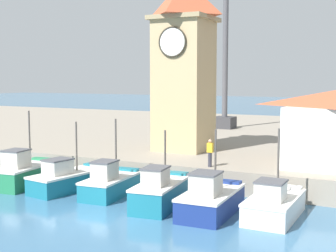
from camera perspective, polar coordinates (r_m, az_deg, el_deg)
name	(u,v)px	position (r m, az deg, el deg)	size (l,w,h in m)	color
ground_plane	(87,221)	(22.19, -9.79, -11.34)	(300.00, 300.00, 0.00)	#386689
quay_wharf	(258,138)	(46.57, 10.97, -1.50)	(120.00, 40.00, 1.38)	gray
fishing_boat_far_left	(24,173)	(29.87, -17.12, -5.47)	(2.52, 4.65, 4.55)	#237A4C
fishing_boat_left_outer	(69,179)	(28.14, -12.03, -6.29)	(2.61, 5.19, 3.98)	#196B7F
fishing_boat_left_inner	(111,183)	(26.48, -6.96, -6.91)	(2.19, 4.52, 4.26)	#196B7F
fishing_boat_mid_left	(161,192)	(24.03, -0.87, -7.99)	(2.37, 4.78, 3.87)	#196B7F
fishing_boat_center	(211,199)	(22.80, 5.23, -8.88)	(2.34, 4.69, 4.07)	navy
fishing_boat_mid_right	(274,204)	(22.67, 12.82, -9.28)	(2.19, 4.38, 4.17)	silver
clock_tower	(184,61)	(33.48, 1.96, 7.92)	(4.06, 4.06, 13.71)	tan
port_crane_near	(226,59)	(48.78, 7.04, 8.16)	(2.00, 8.44, 18.50)	#353539
dock_worker_near_tower	(210,152)	(27.35, 5.14, -3.24)	(0.34, 0.22, 1.62)	#33333D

